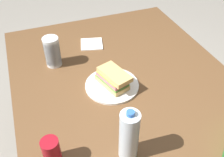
{
  "coord_description": "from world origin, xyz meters",
  "views": [
    {
      "loc": [
        0.78,
        -0.41,
        1.59
      ],
      "look_at": [
        -0.11,
        -0.08,
        0.78
      ],
      "focal_mm": 41.28,
      "sensor_mm": 36.0,
      "label": 1
    }
  ],
  "objects_px": {
    "soda_can_red": "(52,152)",
    "plastic_cup_stack": "(52,52)",
    "dining_table": "(135,108)",
    "water_bottle_tall": "(129,136)",
    "sandwich": "(113,78)",
    "paper_plate": "(112,85)"
  },
  "relations": [
    {
      "from": "soda_can_red",
      "to": "plastic_cup_stack",
      "type": "height_order",
      "value": "plastic_cup_stack"
    },
    {
      "from": "dining_table",
      "to": "water_bottle_tall",
      "type": "height_order",
      "value": "water_bottle_tall"
    },
    {
      "from": "dining_table",
      "to": "sandwich",
      "type": "xyz_separation_m",
      "value": [
        -0.11,
        -0.08,
        0.13
      ]
    },
    {
      "from": "paper_plate",
      "to": "soda_can_red",
      "type": "bearing_deg",
      "value": -47.91
    },
    {
      "from": "sandwich",
      "to": "water_bottle_tall",
      "type": "height_order",
      "value": "water_bottle_tall"
    },
    {
      "from": "sandwich",
      "to": "water_bottle_tall",
      "type": "relative_size",
      "value": 0.83
    },
    {
      "from": "soda_can_red",
      "to": "water_bottle_tall",
      "type": "relative_size",
      "value": 0.51
    },
    {
      "from": "sandwich",
      "to": "plastic_cup_stack",
      "type": "height_order",
      "value": "plastic_cup_stack"
    },
    {
      "from": "dining_table",
      "to": "water_bottle_tall",
      "type": "distance_m",
      "value": 0.37
    },
    {
      "from": "water_bottle_tall",
      "to": "soda_can_red",
      "type": "bearing_deg",
      "value": -103.66
    },
    {
      "from": "soda_can_red",
      "to": "paper_plate",
      "type": "bearing_deg",
      "value": 132.09
    },
    {
      "from": "paper_plate",
      "to": "water_bottle_tall",
      "type": "height_order",
      "value": "water_bottle_tall"
    },
    {
      "from": "dining_table",
      "to": "paper_plate",
      "type": "distance_m",
      "value": 0.16
    },
    {
      "from": "paper_plate",
      "to": "plastic_cup_stack",
      "type": "bearing_deg",
      "value": -139.94
    },
    {
      "from": "dining_table",
      "to": "sandwich",
      "type": "relative_size",
      "value": 8.37
    },
    {
      "from": "paper_plate",
      "to": "soda_can_red",
      "type": "relative_size",
      "value": 2.19
    },
    {
      "from": "plastic_cup_stack",
      "to": "dining_table",
      "type": "bearing_deg",
      "value": 38.89
    },
    {
      "from": "dining_table",
      "to": "paper_plate",
      "type": "bearing_deg",
      "value": -144.26
    },
    {
      "from": "paper_plate",
      "to": "dining_table",
      "type": "bearing_deg",
      "value": 35.74
    },
    {
      "from": "water_bottle_tall",
      "to": "sandwich",
      "type": "bearing_deg",
      "value": 167.99
    },
    {
      "from": "paper_plate",
      "to": "sandwich",
      "type": "height_order",
      "value": "sandwich"
    },
    {
      "from": "dining_table",
      "to": "sandwich",
      "type": "height_order",
      "value": "sandwich"
    }
  ]
}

